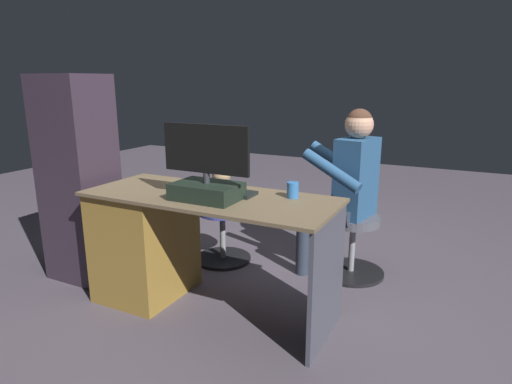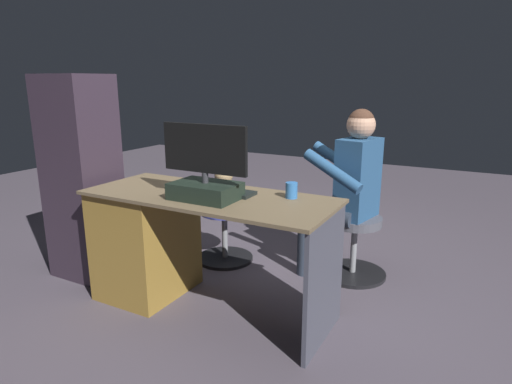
{
  "view_description": "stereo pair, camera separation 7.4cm",
  "coord_description": "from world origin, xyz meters",
  "views": [
    {
      "loc": [
        -1.33,
        2.41,
        1.37
      ],
      "look_at": [
        -0.15,
        0.06,
        0.69
      ],
      "focal_mm": 30.43,
      "sensor_mm": 36.0,
      "label": 1
    },
    {
      "loc": [
        -1.4,
        2.37,
        1.37
      ],
      "look_at": [
        -0.15,
        0.06,
        0.69
      ],
      "focal_mm": 30.43,
      "sensor_mm": 36.0,
      "label": 2
    }
  ],
  "objects": [
    {
      "name": "desk",
      "position": [
        0.4,
        0.37,
        0.38
      ],
      "size": [
        1.49,
        0.6,
        0.73
      ],
      "color": "brown",
      "rests_on": "ground_plane"
    },
    {
      "name": "office_chair_teddy",
      "position": [
        0.33,
        -0.31,
        0.26
      ],
      "size": [
        0.43,
        0.43,
        0.44
      ],
      "color": "black",
      "rests_on": "ground_plane"
    },
    {
      "name": "computer_mouse",
      "position": [
        0.25,
        0.27,
        0.74
      ],
      "size": [
        0.06,
        0.1,
        0.04
      ],
      "primitive_type": "ellipsoid",
      "color": "black",
      "rests_on": "desk"
    },
    {
      "name": "person",
      "position": [
        -0.56,
        -0.5,
        0.7
      ],
      "size": [
        0.54,
        0.55,
        1.19
      ],
      "color": "#29527D",
      "rests_on": "ground_plane"
    },
    {
      "name": "monitor",
      "position": [
        -0.04,
        0.45,
        0.85
      ],
      "size": [
        0.53,
        0.25,
        0.42
      ],
      "color": "black",
      "rests_on": "desk"
    },
    {
      "name": "teddy_bear",
      "position": [
        0.33,
        -0.32,
        0.58
      ],
      "size": [
        0.22,
        0.23,
        0.32
      ],
      "color": "tan",
      "rests_on": "office_chair_teddy"
    },
    {
      "name": "visitor_chair",
      "position": [
        -0.63,
        -0.51,
        0.25
      ],
      "size": [
        0.47,
        0.47,
        0.44
      ],
      "color": "black",
      "rests_on": "ground_plane"
    },
    {
      "name": "tv_remote",
      "position": [
        0.16,
        0.39,
        0.74
      ],
      "size": [
        0.12,
        0.15,
        0.02
      ],
      "primitive_type": "cube",
      "rotation": [
        0.0,
        0.0,
        -0.58
      ],
      "color": "black",
      "rests_on": "desk"
    },
    {
      "name": "ground_plane",
      "position": [
        0.0,
        0.0,
        0.0
      ],
      "size": [
        10.0,
        10.0,
        0.0
      ],
      "primitive_type": "plane",
      "color": "#514854"
    },
    {
      "name": "cup",
      "position": [
        -0.45,
        0.21,
        0.77
      ],
      "size": [
        0.07,
        0.07,
        0.09
      ],
      "primitive_type": "cylinder",
      "color": "#3372BF",
      "rests_on": "desk"
    },
    {
      "name": "equipment_rack",
      "position": [
        1.07,
        0.36,
        0.71
      ],
      "size": [
        0.44,
        0.36,
        1.41
      ],
      "primitive_type": "cube",
      "color": "#332734",
      "rests_on": "ground_plane"
    },
    {
      "name": "keyboard",
      "position": [
        -0.04,
        0.3,
        0.74
      ],
      "size": [
        0.42,
        0.14,
        0.02
      ],
      "primitive_type": "cube",
      "color": "black",
      "rests_on": "desk"
    }
  ]
}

